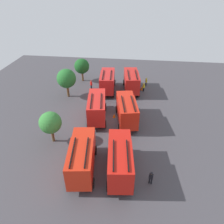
{
  "coord_description": "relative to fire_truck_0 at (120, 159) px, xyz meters",
  "views": [
    {
      "loc": [
        -26.27,
        -3.16,
        18.45
      ],
      "look_at": [
        0.0,
        0.0,
        1.4
      ],
      "focal_mm": 33.75,
      "sensor_mm": 36.0,
      "label": 1
    }
  ],
  "objects": [
    {
      "name": "ground_plane",
      "position": [
        10.2,
        2.08,
        -2.15
      ],
      "size": [
        56.72,
        56.72,
        0.0
      ],
      "primitive_type": "plane",
      "color": "#423F44"
    },
    {
      "name": "fire_truck_0",
      "position": [
        0.0,
        0.0,
        0.0
      ],
      "size": [
        7.42,
        3.38,
        3.88
      ],
      "rotation": [
        0.0,
        0.0,
        0.11
      ],
      "color": "red",
      "rests_on": "ground"
    },
    {
      "name": "fire_truck_1",
      "position": [
        9.99,
        -0.1,
        0.0
      ],
      "size": [
        7.52,
        3.77,
        3.88
      ],
      "rotation": [
        0.0,
        0.0,
        0.18
      ],
      "color": "red",
      "rests_on": "ground"
    },
    {
      "name": "fire_truck_2",
      "position": [
        20.24,
        -0.36,
        0.0
      ],
      "size": [
        7.43,
        3.42,
        3.88
      ],
      "rotation": [
        0.0,
        0.0,
        0.12
      ],
      "color": "red",
      "rests_on": "ground"
    },
    {
      "name": "fire_truck_3",
      "position": [
        -0.11,
        4.11,
        0.0
      ],
      "size": [
        7.46,
        3.52,
        3.88
      ],
      "rotation": [
        0.0,
        0.0,
        0.13
      ],
      "color": "red",
      "rests_on": "ground"
    },
    {
      "name": "fire_truck_4",
      "position": [
        10.26,
        4.37,
        0.0
      ],
      "size": [
        7.48,
        3.59,
        3.88
      ],
      "rotation": [
        0.0,
        0.0,
        0.14
      ],
      "color": "red",
      "rests_on": "ground"
    },
    {
      "name": "fire_truck_5",
      "position": [
        19.62,
        4.08,
        0.0
      ],
      "size": [
        7.38,
        3.24,
        3.88
      ],
      "rotation": [
        0.0,
        0.0,
        0.08
      ],
      "color": "red",
      "rests_on": "ground"
    },
    {
      "name": "firefighter_0",
      "position": [
        20.3,
        7.36,
        -1.22
      ],
      "size": [
        0.47,
        0.46,
        1.67
      ],
      "rotation": [
        0.0,
        0.0,
        2.3
      ],
      "color": "black",
      "rests_on": "ground"
    },
    {
      "name": "firefighter_1",
      "position": [
        22.8,
        -3.24,
        -1.23
      ],
      "size": [
        0.46,
        0.33,
        1.65
      ],
      "rotation": [
        0.0,
        0.0,
        1.8
      ],
      "color": "black",
      "rests_on": "ground"
    },
    {
      "name": "firefighter_2",
      "position": [
        -1.05,
        -3.34,
        -1.24
      ],
      "size": [
        0.34,
        0.47,
        1.64
      ],
      "rotation": [
        0.0,
        0.0,
        2.89
      ],
      "color": "black",
      "rests_on": "ground"
    },
    {
      "name": "firefighter_3",
      "position": [
        20.36,
        -2.72,
        -1.25
      ],
      "size": [
        0.48,
        0.46,
        1.63
      ],
      "rotation": [
        0.0,
        0.0,
        4.0
      ],
      "color": "black",
      "rests_on": "ground"
    },
    {
      "name": "tree_0",
      "position": [
        4.38,
        9.22,
        0.81
      ],
      "size": [
        2.84,
        2.84,
        4.4
      ],
      "color": "brown",
      "rests_on": "ground"
    },
    {
      "name": "tree_1",
      "position": [
        16.72,
        10.89,
        1.34
      ],
      "size": [
        3.35,
        3.35,
        5.19
      ],
      "color": "brown",
      "rests_on": "ground"
    },
    {
      "name": "tree_2",
      "position": [
        23.78,
        9.9,
        1.0
      ],
      "size": [
        3.03,
        3.03,
        4.69
      ],
      "color": "brown",
      "rests_on": "ground"
    },
    {
      "name": "traffic_cone_0",
      "position": [
        10.91,
        1.83,
        -1.83
      ],
      "size": [
        0.45,
        0.45,
        0.64
      ],
      "primitive_type": "cone",
      "color": "#F2600C",
      "rests_on": "ground"
    },
    {
      "name": "traffic_cone_1",
      "position": [
        20.89,
        -2.37,
        -1.78
      ],
      "size": [
        0.52,
        0.52,
        0.74
      ],
      "primitive_type": "cone",
      "color": "#F2600C",
      "rests_on": "ground"
    }
  ]
}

